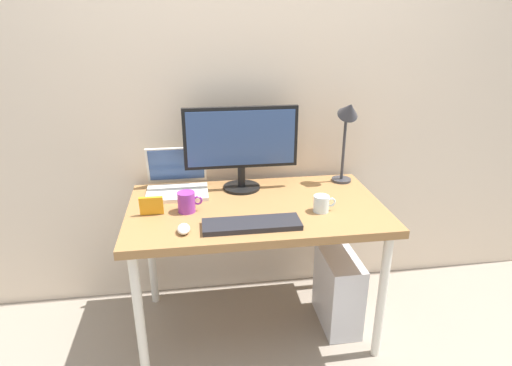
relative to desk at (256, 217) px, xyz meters
name	(u,v)px	position (x,y,z in m)	size (l,w,h in m)	color
ground_plane	(256,324)	(0.00, 0.00, -0.67)	(6.00, 6.00, 0.00)	gray
back_wall	(245,77)	(0.00, 0.42, 0.63)	(4.40, 0.04, 2.60)	beige
desk	(256,217)	(0.00, 0.00, 0.00)	(1.26, 0.73, 0.73)	olive
monitor	(241,143)	(-0.05, 0.23, 0.33)	(0.60, 0.20, 0.45)	black
laptop	(177,181)	(-0.39, 0.25, 0.12)	(0.32, 0.27, 0.23)	silver
desk_lamp	(348,123)	(0.53, 0.23, 0.41)	(0.11, 0.16, 0.48)	#333338
keyboard	(252,224)	(-0.05, -0.22, 0.08)	(0.44, 0.14, 0.02)	#232328
mouse	(184,229)	(-0.35, -0.23, 0.08)	(0.06, 0.09, 0.03)	silver
coffee_mug	(187,202)	(-0.34, -0.02, 0.12)	(0.12, 0.08, 0.10)	purple
glass_cup	(322,204)	(0.30, -0.11, 0.11)	(0.11, 0.07, 0.08)	silver
photo_frame	(151,206)	(-0.50, -0.04, 0.11)	(0.11, 0.02, 0.09)	orange
computer_tower	(338,290)	(0.45, -0.03, -0.46)	(0.18, 0.36, 0.42)	silver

